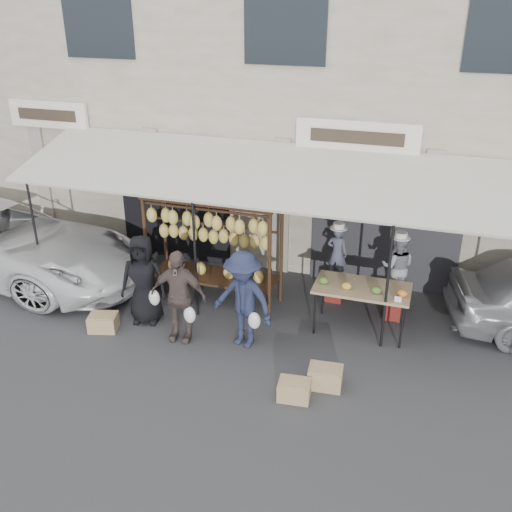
% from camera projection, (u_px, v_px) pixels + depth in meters
% --- Properties ---
extents(ground_plane, '(90.00, 90.00, 0.00)m').
position_uv_depth(ground_plane, '(225.00, 357.00, 9.78)').
color(ground_plane, '#2D2D30').
extents(shophouse, '(24.00, 6.15, 7.30)m').
position_uv_depth(shophouse, '(317.00, 83.00, 13.83)').
color(shophouse, '#BCAF9C').
rests_on(shophouse, ground_plane).
extents(awning, '(10.00, 2.35, 2.92)m').
position_uv_depth(awning, '(266.00, 175.00, 10.65)').
color(awning, '#B8B7A3').
rests_on(awning, ground_plane).
extents(banana_rack, '(2.60, 0.90, 2.24)m').
position_uv_depth(banana_rack, '(212.00, 230.00, 10.84)').
color(banana_rack, black).
rests_on(banana_rack, ground_plane).
extents(produce_table, '(1.70, 0.90, 1.04)m').
position_uv_depth(produce_table, '(362.00, 289.00, 10.16)').
color(produce_table, '#997E5D').
rests_on(produce_table, ground_plane).
extents(vendor_left, '(0.44, 0.32, 1.13)m').
position_uv_depth(vendor_left, '(337.00, 253.00, 11.16)').
color(vendor_left, '#45485A').
rests_on(vendor_left, stool_left).
extents(vendor_right, '(0.63, 0.51, 1.24)m').
position_uv_depth(vendor_right, '(397.00, 267.00, 10.50)').
color(vendor_right, gray).
rests_on(vendor_right, stool_right).
extents(customer_left, '(0.94, 0.72, 1.73)m').
position_uv_depth(customer_left, '(143.00, 280.00, 10.50)').
color(customer_left, black).
rests_on(customer_left, ground_plane).
extents(customer_mid, '(1.04, 0.49, 1.73)m').
position_uv_depth(customer_mid, '(178.00, 296.00, 9.94)').
color(customer_mid, '#524340').
rests_on(customer_mid, ground_plane).
extents(customer_right, '(1.28, 0.92, 1.79)m').
position_uv_depth(customer_right, '(243.00, 300.00, 9.76)').
color(customer_right, '#1E243C').
rests_on(customer_right, ground_plane).
extents(stool_left, '(0.37, 0.37, 0.47)m').
position_uv_depth(stool_left, '(335.00, 289.00, 11.49)').
color(stool_left, maroon).
rests_on(stool_left, ground_plane).
extents(stool_right, '(0.41, 0.41, 0.46)m').
position_uv_depth(stool_right, '(393.00, 307.00, 10.86)').
color(stool_right, maroon).
rests_on(stool_right, ground_plane).
extents(crate_near_a, '(0.52, 0.42, 0.29)m').
position_uv_depth(crate_near_a, '(294.00, 390.00, 8.73)').
color(crate_near_a, tan).
rests_on(crate_near_a, ground_plane).
extents(crate_near_b, '(0.56, 0.45, 0.32)m').
position_uv_depth(crate_near_b, '(325.00, 377.00, 9.00)').
color(crate_near_b, tan).
rests_on(crate_near_b, ground_plane).
extents(crate_far, '(0.59, 0.51, 0.30)m').
position_uv_depth(crate_far, '(103.00, 322.00, 10.50)').
color(crate_far, tan).
rests_on(crate_far, ground_plane).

